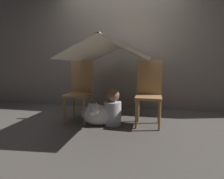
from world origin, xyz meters
name	(u,v)px	position (x,y,z in m)	size (l,w,h in m)	color
ground_plane	(111,126)	(0.00, 0.00, 0.00)	(8.80, 8.80, 0.00)	#47423D
wall_back	(122,49)	(0.00, 1.21, 1.25)	(7.00, 0.05, 2.50)	#6B6056
chair_left	(80,89)	(-0.55, 0.19, 0.53)	(0.40, 0.40, 0.99)	olive
chair_right	(149,91)	(0.56, 0.19, 0.53)	(0.40, 0.40, 0.99)	olive
sheet_canopy	(112,51)	(0.00, 0.11, 1.13)	(1.12, 1.59, 0.28)	silver
person_front	(113,109)	(0.02, 0.05, 0.25)	(0.26, 0.26, 0.57)	#B2B2B7
dog	(96,114)	(-0.21, -0.04, 0.18)	(0.49, 0.41, 0.40)	silver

